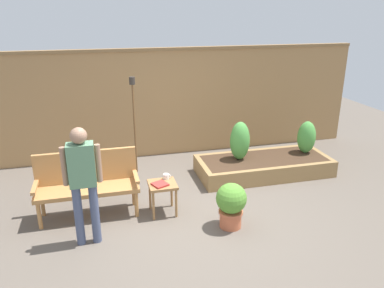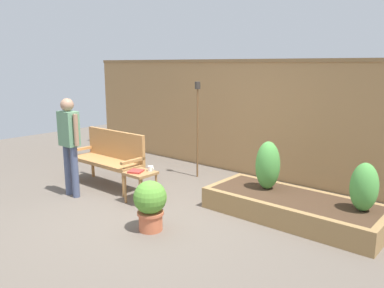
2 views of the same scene
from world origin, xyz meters
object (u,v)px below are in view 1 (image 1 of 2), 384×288
Objects in this scene: person_by_bench at (83,177)px; shrub_far_corner at (306,137)px; book_on_table at (160,184)px; side_table at (163,189)px; cup_on_table at (166,176)px; potted_boxwood at (231,203)px; tiki_torch at (134,109)px; shrub_near_bench at (240,141)px; garden_bench at (87,179)px.

shrub_far_corner is at bearing 20.97° from person_by_bench.
book_on_table is 0.33× the size of shrub_far_corner.
cup_on_table is at bearing 58.52° from side_table.
potted_boxwood is at bearing -141.94° from shrub_far_corner.
tiki_torch is (-1.04, 2.20, 0.84)m from potted_boxwood.
tiki_torch is (-0.29, 1.47, 0.68)m from cup_on_table.
person_by_bench is at bearing -154.64° from side_table.
person_by_bench is (-2.64, -1.52, 0.28)m from shrub_near_bench.
tiki_torch reaches higher than garden_bench.
potted_boxwood is at bearing -35.63° from side_table.
potted_boxwood is at bearing -55.66° from book_on_table.
person_by_bench is (-1.90, 0.10, 0.57)m from potted_boxwood.
shrub_near_bench is (1.62, 1.07, 0.15)m from book_on_table.
shrub_near_bench reaches higher than book_on_table.
shrub_near_bench is (1.58, 1.02, 0.25)m from side_table.
book_on_table is at bearing 148.04° from potted_boxwood.
book_on_table is at bearing -17.64° from garden_bench.
person_by_bench is (-0.86, -2.10, -0.27)m from tiki_torch.
garden_bench is at bearing 138.67° from book_on_table.
potted_boxwood is 0.41× the size of person_by_bench.
shrub_far_corner is at bearing -3.78° from book_on_table.
garden_bench is 0.92× the size of person_by_bench.
potted_boxwood is 1.80m from shrub_near_bench.
side_table is (1.05, -0.27, -0.15)m from garden_bench.
shrub_far_corner reaches higher than cup_on_table.
person_by_bench is at bearing -150.84° from cup_on_table.
book_on_table is at bearing -160.09° from shrub_far_corner.
potted_boxwood is 0.37× the size of tiki_torch.
person_by_bench reaches higher than side_table.
tiki_torch reaches higher than person_by_bench.
garden_bench is 12.08× the size of cup_on_table.
potted_boxwood is at bearing -64.63° from tiki_torch.
cup_on_table is at bearing -6.73° from garden_bench.
shrub_far_corner is 0.34× the size of tiki_torch.
book_on_table reaches higher than side_table.
side_table is at bearing 25.76° from book_on_table.
person_by_bench reaches higher than shrub_near_bench.
person_by_bench reaches higher than garden_bench.
garden_bench is at bearing 165.61° from side_table.
garden_bench is 2.09m from potted_boxwood.
tiki_torch is 2.29m from person_by_bench.
shrub_near_bench reaches higher than side_table.
book_on_table is 0.28× the size of shrub_near_bench.
person_by_bench is at bearing -179.74° from book_on_table.
potted_boxwood is at bearing -114.65° from shrub_near_bench.
cup_on_table is at bearing 32.15° from book_on_table.
cup_on_table reaches higher than book_on_table.
cup_on_table is (1.13, -0.13, -0.03)m from garden_bench.
cup_on_table is 0.23m from book_on_table.
side_table is at bearing -14.39° from garden_bench.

